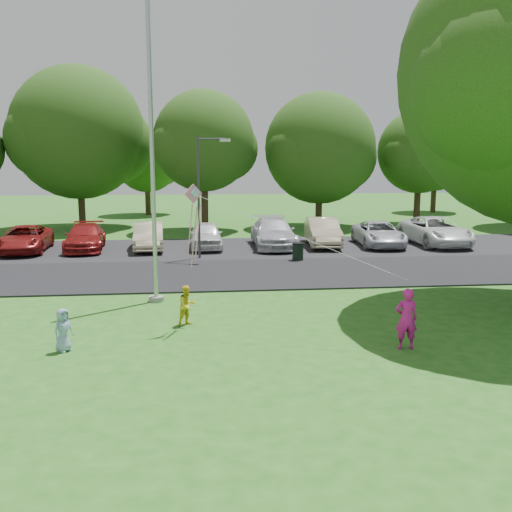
{
  "coord_description": "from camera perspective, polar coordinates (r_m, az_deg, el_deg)",
  "views": [
    {
      "loc": [
        -2.21,
        -13.18,
        4.58
      ],
      "look_at": [
        -0.36,
        4.0,
        1.6
      ],
      "focal_mm": 40.0,
      "sensor_mm": 36.0,
      "label": 1
    }
  ],
  "objects": [
    {
      "name": "street_lamp",
      "position": [
        25.77,
        -5.32,
        6.97
      ],
      "size": [
        1.47,
        0.74,
        5.54
      ],
      "rotation": [
        0.0,
        0.0,
        -0.41
      ],
      "color": "#3F3F44",
      "rests_on": "ground"
    },
    {
      "name": "tree_row",
      "position": [
        37.62,
        -0.35,
        11.51
      ],
      "size": [
        64.35,
        11.94,
        10.88
      ],
      "color": "#332316",
      "rests_on": "ground"
    },
    {
      "name": "parking_strip",
      "position": [
        29.12,
        -1.71,
        0.79
      ],
      "size": [
        42.0,
        7.0,
        0.06
      ],
      "primitive_type": "cube",
      "color": "black",
      "rests_on": "ground"
    },
    {
      "name": "woman",
      "position": [
        14.29,
        14.79,
        -6.09
      ],
      "size": [
        0.57,
        0.4,
        1.5
      ],
      "primitive_type": "imported",
      "rotation": [
        0.0,
        0.0,
        3.07
      ],
      "color": "#CA1A8A",
      "rests_on": "ground"
    },
    {
      "name": "ground",
      "position": [
        14.13,
        3.24,
        -9.15
      ],
      "size": [
        120.0,
        120.0,
        0.0
      ],
      "primitive_type": "plane",
      "color": "#256119",
      "rests_on": "ground"
    },
    {
      "name": "park_road",
      "position": [
        22.75,
        -0.44,
        -1.75
      ],
      "size": [
        60.0,
        6.0,
        0.06
      ],
      "primitive_type": "cube",
      "color": "black",
      "rests_on": "ground"
    },
    {
      "name": "flagpole",
      "position": [
        18.23,
        -10.3,
        8.33
      ],
      "size": [
        0.5,
        0.5,
        10.0
      ],
      "color": "#B7BABF",
      "rests_on": "ground"
    },
    {
      "name": "child_yellow",
      "position": [
        15.91,
        -6.91,
        -4.93
      ],
      "size": [
        0.69,
        0.67,
        1.12
      ],
      "primitive_type": "imported",
      "rotation": [
        0.0,
        0.0,
        0.65
      ],
      "color": "yellow",
      "rests_on": "ground"
    },
    {
      "name": "parked_cars",
      "position": [
        29.06,
        0.29,
        2.2
      ],
      "size": [
        23.32,
        5.29,
        1.46
      ],
      "color": "maroon",
      "rests_on": "ground"
    },
    {
      "name": "trash_can",
      "position": [
        25.57,
        4.21,
        0.39
      ],
      "size": [
        0.53,
        0.53,
        0.83
      ],
      "rotation": [
        0.0,
        0.0,
        -0.13
      ],
      "color": "black",
      "rests_on": "ground"
    },
    {
      "name": "child_blue",
      "position": [
        14.46,
        -18.73,
        -7.02
      ],
      "size": [
        0.58,
        0.61,
        1.06
      ],
      "primitive_type": "imported",
      "rotation": [
        0.0,
        0.0,
        0.9
      ],
      "color": "#85A4CC",
      "rests_on": "ground"
    },
    {
      "name": "horizon_trees",
      "position": [
        47.48,
        1.48,
        9.45
      ],
      "size": [
        77.46,
        7.2,
        7.02
      ],
      "color": "#332316",
      "rests_on": "ground"
    },
    {
      "name": "kite",
      "position": [
        15.08,
        -5.68,
        4.31
      ],
      "size": [
        5.3,
        2.51,
        2.29
      ],
      "rotation": [
        0.0,
        0.0,
        0.47
      ],
      "color": "pink",
      "rests_on": "ground"
    }
  ]
}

